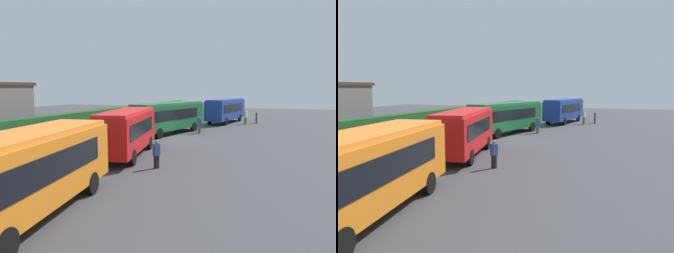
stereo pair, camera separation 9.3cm
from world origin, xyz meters
TOP-DOWN VIEW (x-y plane):
  - ground_plane at (0.00, 0.00)m, footprint 99.00×99.00m
  - bus_orange at (-19.80, -1.43)m, footprint 9.93×4.23m
  - bus_red at (-8.73, 0.37)m, footprint 9.02×4.19m
  - bus_green at (2.59, 1.47)m, footprint 10.63×4.81m
  - bus_blue at (15.48, -1.96)m, footprint 9.62×3.86m
  - person_left at (-11.29, -2.92)m, footprint 0.46×0.41m
  - person_center at (4.12, -1.35)m, footprint 0.39×0.49m
  - person_right at (14.52, -4.78)m, footprint 0.51×0.37m
  - person_far at (16.05, -6.01)m, footprint 0.42×0.30m
  - hedge_row at (0.00, 9.90)m, footprint 61.50×1.39m

SIDE VIEW (x-z plane):
  - ground_plane at x=0.00m, z-range 0.00..0.00m
  - person_far at x=16.05m, z-range 0.04..1.69m
  - person_left at x=-11.29m, z-range 0.05..1.73m
  - person_center at x=4.12m, z-range 0.05..1.79m
  - person_right at x=14.52m, z-range 0.06..1.97m
  - hedge_row at x=0.00m, z-range 0.00..2.31m
  - bus_red at x=-8.73m, z-range 0.24..3.44m
  - bus_orange at x=-19.80m, z-range 0.24..3.44m
  - bus_blue at x=15.48m, z-range 0.24..3.46m
  - bus_green at x=2.59m, z-range 0.24..3.48m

